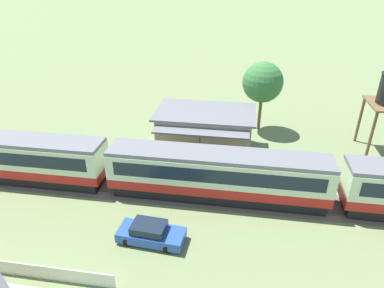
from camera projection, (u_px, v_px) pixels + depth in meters
The scene contains 6 objects.
ground_plane at pixel (187, 194), 28.14m from camera, with size 600.00×600.00×0.00m, color #707F51.
passenger_train at pixel (221, 174), 26.77m from camera, with size 53.73×2.97×4.05m.
railway_track at pixel (162, 191), 28.46m from camera, with size 118.58×3.60×0.04m.
station_building at pixel (205, 130), 34.16m from camera, with size 9.71×7.37×4.16m.
parked_car_blue at pixel (151, 233), 23.07m from camera, with size 4.63×2.16×1.42m.
yard_tree_0 at pixel (263, 82), 36.88m from camera, with size 4.39×4.39×7.76m.
Camera 1 is at (3.97, -22.73, 16.63)m, focal length 32.00 mm.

